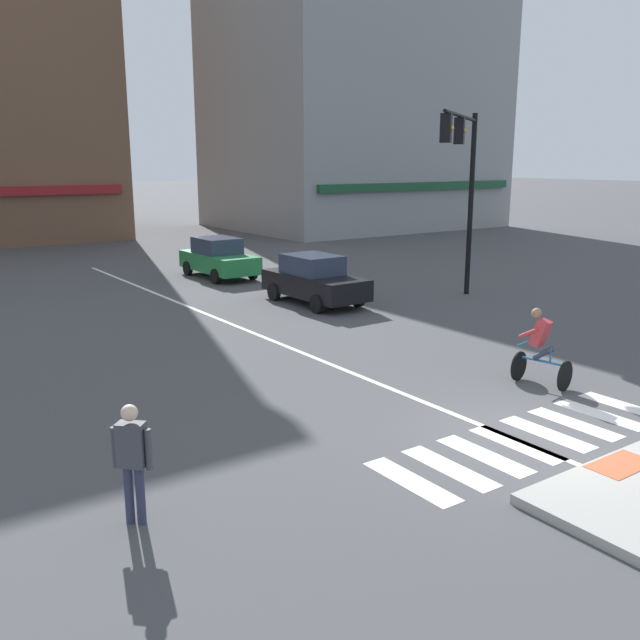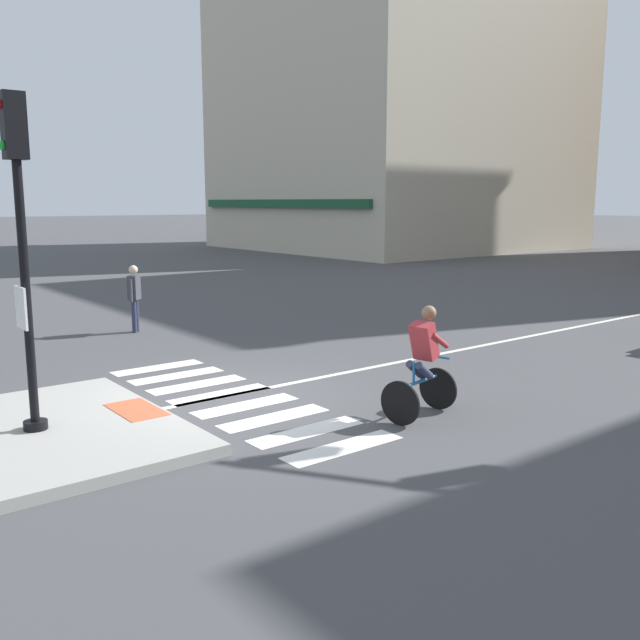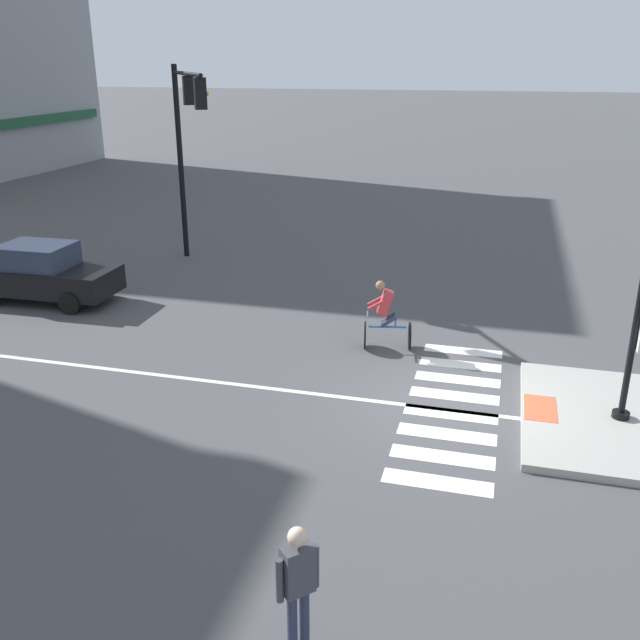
% 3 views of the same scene
% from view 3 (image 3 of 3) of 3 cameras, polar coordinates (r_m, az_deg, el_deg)
% --- Properties ---
extents(ground_plane, '(300.00, 300.00, 0.00)m').
position_cam_3_polar(ground_plane, '(14.27, 10.63, -6.79)').
color(ground_plane, '#474749').
extents(traffic_island, '(4.32, 3.58, 0.15)m').
position_cam_3_polar(traffic_island, '(14.42, 23.23, -7.57)').
color(traffic_island, '#A3A099').
rests_on(traffic_island, ground).
extents(tactile_pad_front, '(1.10, 0.60, 0.01)m').
position_cam_3_polar(tactile_pad_front, '(14.21, 17.51, -6.85)').
color(tactile_pad_front, '#DB5B38').
rests_on(tactile_pad_front, traffic_island).
extents(crosswalk_stripe_a, '(0.44, 1.80, 0.01)m').
position_cam_3_polar(crosswalk_stripe_a, '(11.81, 9.54, -12.92)').
color(crosswalk_stripe_a, silver).
rests_on(crosswalk_stripe_a, ground).
extents(crosswalk_stripe_b, '(0.44, 1.80, 0.01)m').
position_cam_3_polar(crosswalk_stripe_b, '(12.50, 9.94, -10.92)').
color(crosswalk_stripe_b, silver).
rests_on(crosswalk_stripe_b, ground).
extents(crosswalk_stripe_c, '(0.44, 1.80, 0.01)m').
position_cam_3_polar(crosswalk_stripe_c, '(13.20, 10.29, -9.14)').
color(crosswalk_stripe_c, silver).
rests_on(crosswalk_stripe_c, ground).
extents(crosswalk_stripe_d, '(0.44, 1.80, 0.01)m').
position_cam_3_polar(crosswalk_stripe_d, '(13.91, 10.61, -7.53)').
color(crosswalk_stripe_d, silver).
rests_on(crosswalk_stripe_d, ground).
extents(crosswalk_stripe_e, '(0.44, 1.80, 0.01)m').
position_cam_3_polar(crosswalk_stripe_e, '(14.63, 10.89, -6.08)').
color(crosswalk_stripe_e, silver).
rests_on(crosswalk_stripe_e, ground).
extents(crosswalk_stripe_f, '(0.44, 1.80, 0.01)m').
position_cam_3_polar(crosswalk_stripe_f, '(15.35, 11.14, -4.76)').
color(crosswalk_stripe_f, silver).
rests_on(crosswalk_stripe_f, ground).
extents(crosswalk_stripe_g, '(0.44, 1.80, 0.01)m').
position_cam_3_polar(crosswalk_stripe_g, '(16.09, 11.37, -3.57)').
color(crosswalk_stripe_g, silver).
rests_on(crosswalk_stripe_g, ground).
extents(crosswalk_stripe_h, '(0.44, 1.80, 0.01)m').
position_cam_3_polar(crosswalk_stripe_h, '(16.83, 11.58, -2.48)').
color(crosswalk_stripe_h, silver).
rests_on(crosswalk_stripe_h, ground).
extents(lane_centre_line, '(0.14, 28.00, 0.01)m').
position_cam_3_polar(lane_centre_line, '(17.64, -23.80, -2.80)').
color(lane_centre_line, silver).
rests_on(lane_centre_line, ground).
extents(traffic_light_mast, '(4.41, 2.99, 6.31)m').
position_cam_3_polar(traffic_light_mast, '(22.62, -10.92, 14.96)').
color(traffic_light_mast, black).
rests_on(traffic_light_mast, ground).
extents(car_black_eastbound_far, '(1.91, 4.13, 1.64)m').
position_cam_3_polar(car_black_eastbound_far, '(21.17, -21.66, 3.56)').
color(car_black_eastbound_far, black).
rests_on(car_black_eastbound_far, ground).
extents(cyclist, '(0.86, 1.20, 1.68)m').
position_cam_3_polar(cyclist, '(16.39, 5.34, 0.49)').
color(cyclist, black).
rests_on(cyclist, ground).
extents(pedestrian_at_curb_left, '(0.42, 0.41, 1.67)m').
position_cam_3_polar(pedestrian_at_curb_left, '(8.37, -1.82, -20.37)').
color(pedestrian_at_curb_left, '#2D334C').
rests_on(pedestrian_at_curb_left, ground).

